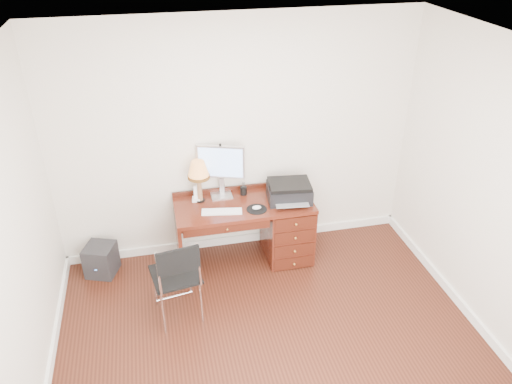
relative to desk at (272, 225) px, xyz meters
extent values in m
plane|color=black|center=(-0.32, -1.40, -0.41)|extent=(4.00, 4.00, 0.00)
plane|color=silver|center=(-0.32, 0.35, 0.94)|extent=(4.00, 0.00, 4.00)
plane|color=silver|center=(-2.32, -1.40, 0.94)|extent=(0.00, 3.50, 3.50)
plane|color=silver|center=(1.68, -1.40, 0.94)|extent=(0.00, 3.50, 3.50)
plane|color=white|center=(-0.32, -1.40, 2.29)|extent=(4.00, 4.00, 0.00)
cube|color=white|center=(-0.32, 0.33, -0.36)|extent=(4.00, 0.03, 0.10)
cube|color=white|center=(-2.31, -1.40, -0.36)|extent=(0.03, 3.50, 0.10)
cube|color=white|center=(1.66, -1.40, -0.36)|extent=(0.03, 3.50, 0.10)
cube|color=#541D11|center=(-0.32, -0.01, 0.32)|extent=(1.50, 0.65, 0.04)
cube|color=#541D11|center=(0.18, -0.01, -0.06)|extent=(0.50, 0.61, 0.71)
cube|color=#541D11|center=(-1.05, -0.01, -0.06)|extent=(0.04, 0.61, 0.71)
cube|color=#42170D|center=(-0.56, 0.29, 0.05)|extent=(0.96, 0.03, 0.39)
cube|color=#42170D|center=(-0.56, -0.31, 0.25)|extent=(0.91, 0.03, 0.09)
sphere|color=#BF8C3F|center=(0.18, -0.34, -0.06)|extent=(0.03, 0.03, 0.03)
cube|color=silver|center=(-0.53, 0.20, 0.35)|extent=(0.27, 0.23, 0.02)
cube|color=silver|center=(-0.53, 0.25, 0.45)|extent=(0.06, 0.05, 0.19)
cube|color=silver|center=(-0.53, 0.23, 0.75)|extent=(0.51, 0.21, 0.38)
cube|color=#4C8CF2|center=(-0.53, 0.21, 0.75)|extent=(0.46, 0.16, 0.33)
cube|color=white|center=(-0.58, -0.13, 0.35)|extent=(0.44, 0.19, 0.02)
cylinder|color=black|center=(-0.21, -0.16, 0.34)|extent=(0.22, 0.22, 0.01)
ellipsoid|color=white|center=(-0.21, -0.16, 0.36)|extent=(0.10, 0.06, 0.04)
cube|color=black|center=(0.18, -0.02, 0.42)|extent=(0.51, 0.41, 0.17)
cube|color=black|center=(0.18, -0.02, 0.52)|extent=(0.48, 0.39, 0.04)
cylinder|color=black|center=(-0.78, 0.15, 0.35)|extent=(0.10, 0.10, 0.02)
cone|color=#956C46|center=(-0.78, 0.15, 0.50)|extent=(0.06, 0.06, 0.29)
cone|color=#D98944|center=(-0.78, 0.15, 0.73)|extent=(0.23, 0.23, 0.18)
cylinder|color=#593814|center=(-0.78, 0.15, 0.64)|extent=(0.24, 0.24, 0.04)
cube|color=white|center=(-0.82, 0.17, 0.36)|extent=(0.10, 0.10, 0.04)
cube|color=white|center=(-0.82, 0.17, 0.45)|extent=(0.05, 0.06, 0.14)
cylinder|color=black|center=(-0.28, 0.19, 0.38)|extent=(0.07, 0.07, 0.09)
cube|color=black|center=(-1.14, -0.74, 0.08)|extent=(0.50, 0.50, 0.03)
cube|color=black|center=(-1.14, -0.94, 0.39)|extent=(0.39, 0.09, 0.26)
cylinder|color=silver|center=(-1.33, -0.55, -0.17)|extent=(0.02, 0.02, 0.49)
cylinder|color=silver|center=(-0.96, -0.55, -0.17)|extent=(0.02, 0.02, 0.49)
cylinder|color=silver|center=(-1.33, -0.92, -0.17)|extent=(0.02, 0.02, 0.49)
cylinder|color=silver|center=(-0.96, -0.92, -0.17)|extent=(0.02, 0.02, 0.49)
cylinder|color=silver|center=(-1.33, -0.94, 0.30)|extent=(0.02, 0.02, 0.44)
cylinder|color=silver|center=(-0.96, -0.94, 0.30)|extent=(0.02, 0.02, 0.44)
cube|color=black|center=(-1.91, 0.10, -0.24)|extent=(0.39, 0.39, 0.35)
camera|label=1|loc=(-1.20, -4.56, 3.15)|focal=35.00mm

